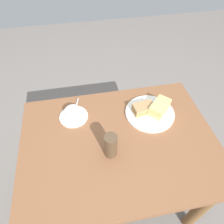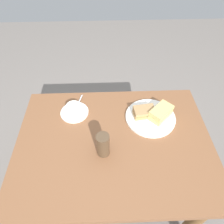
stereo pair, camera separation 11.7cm
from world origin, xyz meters
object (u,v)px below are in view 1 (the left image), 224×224
object	(u,v)px
spoon	(76,106)
coffee_saucer	(74,117)
sandwich_plate	(150,113)
coffee_cup	(73,113)
sandwich_back	(160,107)
sandwich_front	(143,108)
dining_table	(119,153)
drinking_glass	(111,145)

from	to	relation	value
spoon	coffee_saucer	bearing A→B (deg)	-105.13
sandwich_plate	coffee_cup	bearing A→B (deg)	172.67
coffee_saucer	sandwich_back	bearing A→B (deg)	-6.83
sandwich_plate	sandwich_front	world-z (taller)	sandwich_front
dining_table	drinking_glass	world-z (taller)	drinking_glass
coffee_saucer	coffee_cup	bearing A→B (deg)	-84.59
coffee_saucer	sandwich_front	bearing A→B (deg)	-6.15
drinking_glass	coffee_cup	bearing A→B (deg)	121.58
dining_table	drinking_glass	xyz separation A→B (m)	(-0.06, -0.06, 0.20)
sandwich_back	coffee_cup	distance (m)	0.49
sandwich_front	spoon	distance (m)	0.40
dining_table	sandwich_plate	size ratio (longest dim) A/B	3.62
coffee_cup	spoon	xyz separation A→B (m)	(0.02, 0.08, -0.03)
dining_table	coffee_saucer	bearing A→B (deg)	137.05
sandwich_plate	coffee_cup	distance (m)	0.44
coffee_cup	spoon	bearing A→B (deg)	75.25
sandwich_front	coffee_cup	size ratio (longest dim) A/B	1.16
sandwich_back	sandwich_plate	bearing A→B (deg)	178.77
coffee_cup	spoon	world-z (taller)	coffee_cup
sandwich_front	spoon	size ratio (longest dim) A/B	1.29
sandwich_back	coffee_saucer	distance (m)	0.50
sandwich_back	spoon	size ratio (longest dim) A/B	1.55
sandwich_plate	coffee_cup	size ratio (longest dim) A/B	2.61
coffee_saucer	sandwich_plate	bearing A→B (deg)	-7.51
sandwich_plate	sandwich_front	size ratio (longest dim) A/B	2.25
dining_table	sandwich_plate	world-z (taller)	sandwich_plate
sandwich_front	coffee_saucer	size ratio (longest dim) A/B	0.77
dining_table	sandwich_front	world-z (taller)	sandwich_front
coffee_cup	drinking_glass	bearing A→B (deg)	-58.42
drinking_glass	coffee_saucer	bearing A→B (deg)	121.46
sandwich_plate	coffee_saucer	xyz separation A→B (m)	(-0.44, 0.06, -0.00)
sandwich_front	spoon	world-z (taller)	sandwich_front
coffee_cup	drinking_glass	size ratio (longest dim) A/B	0.80
sandwich_front	drinking_glass	distance (m)	0.33
sandwich_back	spoon	world-z (taller)	sandwich_back
coffee_saucer	spoon	distance (m)	0.08
sandwich_plate	coffee_cup	world-z (taller)	coffee_cup
sandwich_plate	sandwich_back	world-z (taller)	sandwich_back
sandwich_plate	sandwich_back	distance (m)	0.07
sandwich_front	sandwich_back	world-z (taller)	sandwich_back
dining_table	sandwich_front	xyz separation A→B (m)	(0.18, 0.16, 0.17)
coffee_saucer	drinking_glass	xyz separation A→B (m)	(0.17, -0.27, 0.06)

